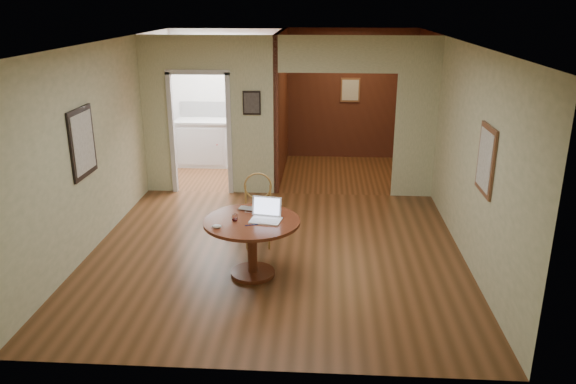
# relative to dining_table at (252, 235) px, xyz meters

# --- Properties ---
(floor) EXTENTS (5.00, 5.00, 0.00)m
(floor) POSITION_rel_dining_table_xyz_m (0.23, 0.61, -0.54)
(floor) COLOR #4B2C15
(floor) RESTS_ON ground
(room_shell) EXTENTS (5.20, 7.50, 5.00)m
(room_shell) POSITION_rel_dining_table_xyz_m (-0.24, 3.71, 0.75)
(room_shell) COLOR white
(room_shell) RESTS_ON ground
(dining_table) EXTENTS (1.17, 1.17, 0.73)m
(dining_table) POSITION_rel_dining_table_xyz_m (0.00, 0.00, 0.00)
(dining_table) COLOR #5D2817
(dining_table) RESTS_ON ground
(chair) EXTENTS (0.46, 0.46, 1.00)m
(chair) POSITION_rel_dining_table_xyz_m (-0.04, 0.97, 0.02)
(chair) COLOR #AA753C
(chair) RESTS_ON ground
(open_laptop) EXTENTS (0.40, 0.37, 0.25)m
(open_laptop) POSITION_rel_dining_table_xyz_m (0.17, 0.04, 0.26)
(open_laptop) COLOR white
(open_laptop) RESTS_ON dining_table
(closed_laptop) EXTENTS (0.37, 0.27, 0.03)m
(closed_laptop) POSITION_rel_dining_table_xyz_m (-0.05, 0.29, 0.20)
(closed_laptop) COLOR #A8A8AD
(closed_laptop) RESTS_ON dining_table
(mouse) EXTENTS (0.12, 0.08, 0.05)m
(mouse) POSITION_rel_dining_table_xyz_m (-0.37, -0.28, 0.21)
(mouse) COLOR white
(mouse) RESTS_ON dining_table
(wine_glass) EXTENTS (0.08, 0.08, 0.09)m
(wine_glass) POSITION_rel_dining_table_xyz_m (-0.20, -0.04, 0.23)
(wine_glass) COLOR white
(wine_glass) RESTS_ON dining_table
(pen) EXTENTS (0.15, 0.06, 0.01)m
(pen) POSITION_rel_dining_table_xyz_m (0.02, -0.17, 0.19)
(pen) COLOR navy
(pen) RESTS_ON dining_table
(kitchen_cabinet) EXTENTS (2.06, 0.60, 0.94)m
(kitchen_cabinet) POSITION_rel_dining_table_xyz_m (-1.12, 4.81, -0.07)
(kitchen_cabinet) COLOR silver
(kitchen_cabinet) RESTS_ON ground
(grocery_bag) EXTENTS (0.29, 0.25, 0.28)m
(grocery_bag) POSITION_rel_dining_table_xyz_m (-0.81, 4.81, 0.54)
(grocery_bag) COLOR beige
(grocery_bag) RESTS_ON kitchen_cabinet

